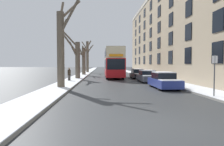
% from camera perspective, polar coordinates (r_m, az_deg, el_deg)
% --- Properties ---
extents(ground_plane, '(320.00, 320.00, 0.00)m').
position_cam_1_polar(ground_plane, '(6.91, 13.89, -14.43)').
color(ground_plane, '#303335').
extents(sidewalk_left, '(2.28, 130.00, 0.16)m').
position_cam_1_polar(sidewalk_left, '(59.46, -6.52, 0.56)').
color(sidewalk_left, gray).
rests_on(sidewalk_left, ground).
extents(sidewalk_right, '(2.28, 130.00, 0.16)m').
position_cam_1_polar(sidewalk_right, '(59.82, 3.99, 0.58)').
color(sidewalk_right, gray).
rests_on(sidewalk_right, ground).
extents(terrace_facade_right, '(9.10, 45.23, 14.40)m').
position_cam_1_polar(terrace_facade_right, '(34.64, 19.42, 10.93)').
color(terrace_facade_right, tan).
rests_on(terrace_facade_right, ground).
extents(bare_tree_left_0, '(1.99, 2.74, 7.74)m').
position_cam_1_polar(bare_tree_left_0, '(17.07, -14.19, 7.84)').
color(bare_tree_left_0, brown).
rests_on(bare_tree_left_0, ground).
extents(bare_tree_left_1, '(2.23, 2.03, 6.42)m').
position_cam_1_polar(bare_tree_left_1, '(27.32, -10.08, 4.24)').
color(bare_tree_left_1, brown).
rests_on(bare_tree_left_1, ground).
extents(bare_tree_left_2, '(3.69, 3.08, 6.48)m').
position_cam_1_polar(bare_tree_left_2, '(37.41, -8.15, 3.91)').
color(bare_tree_left_2, brown).
rests_on(bare_tree_left_2, ground).
extents(bare_tree_left_3, '(2.77, 2.54, 7.66)m').
position_cam_1_polar(bare_tree_left_3, '(49.14, -7.02, 4.80)').
color(bare_tree_left_3, brown).
rests_on(bare_tree_left_3, ground).
extents(double_decker_bus, '(2.51, 10.08, 4.33)m').
position_cam_1_polar(double_decker_bus, '(29.86, 0.45, 3.28)').
color(double_decker_bus, red).
rests_on(double_decker_bus, ground).
extents(parked_car_0, '(1.74, 4.34, 1.38)m').
position_cam_1_polar(parked_car_0, '(17.31, 14.57, -2.15)').
color(parked_car_0, navy).
rests_on(parked_car_0, ground).
extents(parked_car_1, '(1.74, 4.17, 1.38)m').
position_cam_1_polar(parked_car_1, '(23.11, 10.02, -0.98)').
color(parked_car_1, '#474C56').
rests_on(parked_car_1, ground).
extents(parked_car_2, '(1.71, 4.57, 1.39)m').
position_cam_1_polar(parked_car_2, '(29.05, 7.30, -0.28)').
color(parked_car_2, black).
rests_on(parked_car_2, ground).
extents(pedestrian_left_sidewalk, '(0.35, 0.35, 1.62)m').
position_cam_1_polar(pedestrian_left_sidewalk, '(23.68, -12.14, -0.31)').
color(pedestrian_left_sidewalk, '#4C4742').
rests_on(pedestrian_left_sidewalk, ground).
extents(street_sign_post, '(0.32, 0.07, 2.54)m').
position_cam_1_polar(street_sign_post, '(13.02, 27.22, -0.21)').
color(street_sign_post, '#4C4F54').
rests_on(street_sign_post, ground).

